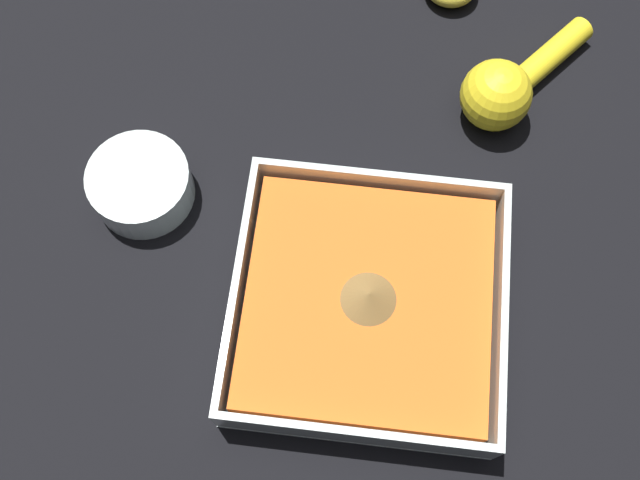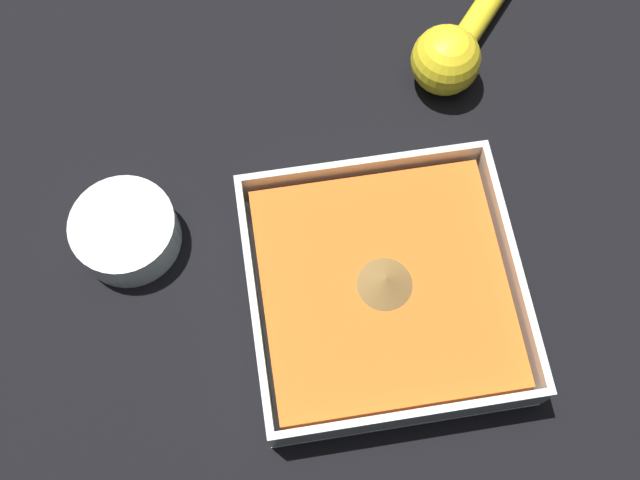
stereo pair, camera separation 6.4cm
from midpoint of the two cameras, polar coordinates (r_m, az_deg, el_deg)
ground_plane at (r=0.66m, az=3.33°, el=-2.27°), size 4.00×4.00×0.00m
square_dish at (r=0.63m, az=6.51°, el=-5.34°), size 0.22×0.22×0.05m
spice_bowl at (r=0.68m, az=-10.89°, el=3.76°), size 0.09×0.09×0.04m
lemon_squeezer at (r=0.73m, az=16.45°, el=10.76°), size 0.13×0.14×0.07m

